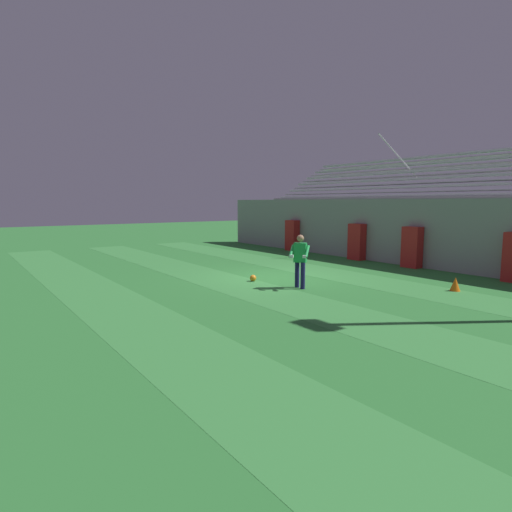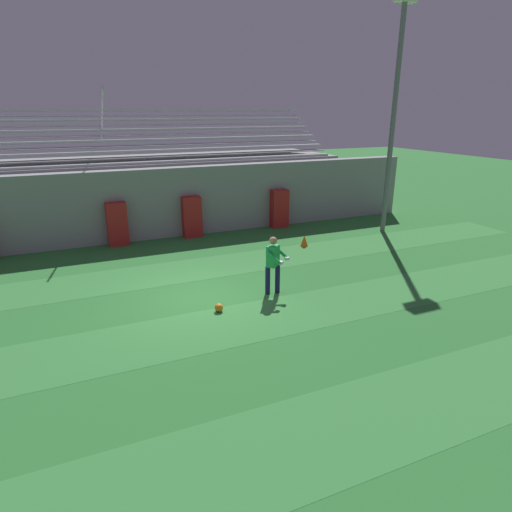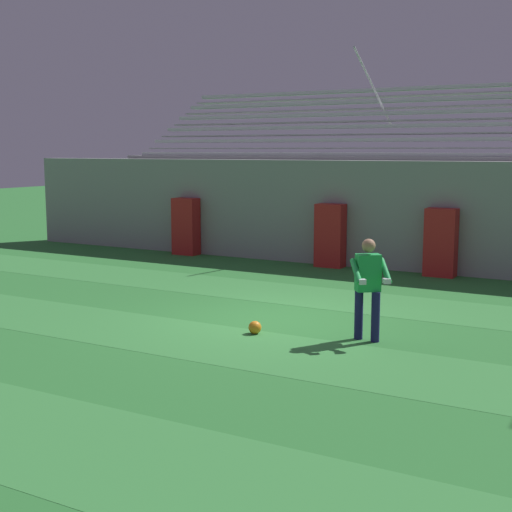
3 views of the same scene
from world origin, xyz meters
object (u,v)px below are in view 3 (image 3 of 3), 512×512
goalkeeper (368,283)px  padding_pillar_gate_left (330,236)px  padding_pillar_gate_right (441,243)px  padding_pillar_far_left (186,226)px  soccer_ball (255,327)px

goalkeeper → padding_pillar_gate_left: bearing=118.1°
padding_pillar_gate_right → padding_pillar_far_left: same height
padding_pillar_gate_right → goalkeeper: 6.55m
padding_pillar_gate_left → soccer_ball: bearing=-76.6°
padding_pillar_gate_right → soccer_ball: bearing=-100.0°
padding_pillar_gate_right → soccer_ball: size_ratio=7.60×
padding_pillar_gate_left → padding_pillar_far_left: bearing=180.0°
soccer_ball → padding_pillar_far_left: bearing=131.8°
goalkeeper → padding_pillar_gate_right: bearing=94.8°
soccer_ball → padding_pillar_gate_right: bearing=80.0°
padding_pillar_gate_left → goalkeeper: padding_pillar_gate_left is taller
padding_pillar_far_left → padding_pillar_gate_left: bearing=0.0°
padding_pillar_gate_right → goalkeeper: bearing=-85.2°
padding_pillar_gate_right → soccer_ball: (-1.25, -7.04, -0.73)m
padding_pillar_gate_right → padding_pillar_far_left: 7.55m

